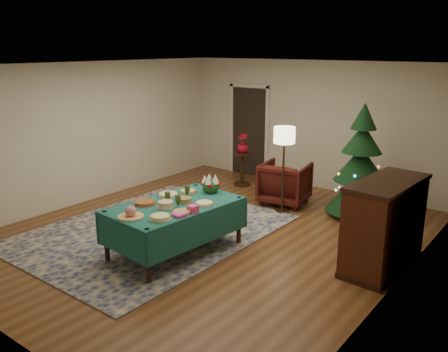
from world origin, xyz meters
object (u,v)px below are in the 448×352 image
Objects in this scene: armchair at (285,181)px; piano at (384,226)px; gift_box at (193,209)px; side_table at (242,169)px; buffet_table at (175,214)px; christmas_tree at (360,167)px; floor_lamp at (284,140)px; potted_plant at (243,147)px.

piano reaches higher than armchair.
side_table is (-1.70, 3.59, -0.45)m from gift_box.
buffet_table is 2.98m from armchair.
christmas_tree is (1.53, 3.15, 0.31)m from buffet_table.
christmas_tree is at bearing 176.57° from armchair.
buffet_table is 2.81× the size of side_table.
christmas_tree reaches higher than floor_lamp.
potted_plant reaches higher than gift_box.
floor_lamp reaches higher than piano.
christmas_tree is (1.08, 3.25, 0.11)m from gift_box.
potted_plant is 0.29× the size of piano.
buffet_table is 4.78× the size of potted_plant.
potted_plant is 0.21× the size of christmas_tree.
armchair is 1.47m from side_table.
armchair is 0.59× the size of piano.
side_table is at bearing 109.83° from buffet_table.
armchair is 1.04m from floor_lamp.
side_table is at bearing 0.00° from potted_plant.
side_table is at bearing 173.08° from christmas_tree.
buffet_table is 2.94m from piano.
armchair reaches higher than buffet_table.
christmas_tree reaches higher than buffet_table.
piano is (2.26, -1.13, -0.74)m from floor_lamp.
christmas_tree reaches higher than potted_plant.
side_table is at bearing 148.56° from floor_lamp.
gift_box is (0.45, -0.11, 0.20)m from buffet_table.
potted_plant is at bearing 115.37° from gift_box.
piano is (1.07, -1.77, -0.31)m from christmas_tree.
floor_lamp is at bearing 105.42° from armchair.
buffet_table is 3.71m from potted_plant.
buffet_table is 2.30× the size of armchair.
armchair is 2.08× the size of potted_plant.
buffet_table is 3.51m from christmas_tree.
gift_box reaches higher than side_table.
floor_lamp reaches higher than side_table.
armchair is 1.22× the size of side_table.
potted_plant is at bearing 148.56° from floor_lamp.
buffet_table is at bearing 77.47° from armchair.
side_table is 0.36× the size of christmas_tree.
gift_box is at bearing -13.50° from buffet_table.
piano is at bearing -28.68° from potted_plant.
side_table is 0.50m from potted_plant.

